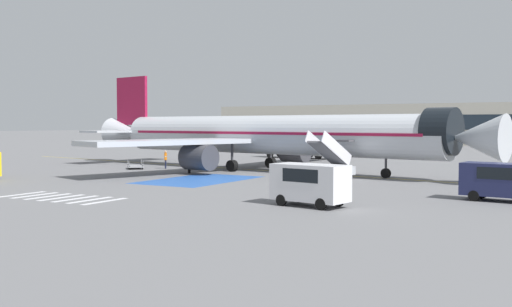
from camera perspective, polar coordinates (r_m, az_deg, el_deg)
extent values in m
plane|color=slate|center=(59.26, -0.51, -1.57)|extent=(600.00, 600.00, 0.00)
cube|color=gold|center=(58.40, 0.92, -1.63)|extent=(79.76, 14.18, 0.01)
cube|color=#2856A8|center=(48.93, -5.43, -2.51)|extent=(6.46, 10.55, 0.01)
cube|color=silver|center=(41.68, -21.36, -3.63)|extent=(0.44, 3.60, 0.01)
cube|color=silver|center=(40.76, -20.30, -3.75)|extent=(0.44, 3.60, 0.01)
cube|color=silver|center=(39.85, -19.19, -3.88)|extent=(0.44, 3.60, 0.01)
cube|color=silver|center=(38.96, -18.02, -4.01)|extent=(0.44, 3.60, 0.01)
cube|color=silver|center=(38.08, -16.81, -4.15)|extent=(0.44, 3.60, 0.01)
cube|color=silver|center=(37.22, -15.53, -4.29)|extent=(0.44, 3.60, 0.01)
cube|color=silver|center=(36.38, -14.20, -4.44)|extent=(0.44, 3.60, 0.01)
cylinder|color=#B7BCC4|center=(58.23, 0.92, 1.80)|extent=(37.03, 10.07, 3.75)
cone|color=#B7BCC4|center=(48.10, 20.36, 1.40)|extent=(4.69, 4.33, 3.67)
cone|color=#B7BCC4|center=(73.46, -12.13, 1.95)|extent=(6.16, 4.51, 3.60)
cylinder|color=black|center=(49.10, 17.27, 2.02)|extent=(2.87, 4.12, 3.78)
cube|color=maroon|center=(58.22, 0.92, 1.98)|extent=(34.13, 9.64, 0.24)
cube|color=#B7BCC4|center=(67.44, 3.37, 1.46)|extent=(5.08, 17.26, 0.44)
cylinder|color=#38383D|center=(65.23, 3.72, 0.18)|extent=(3.33, 2.77, 2.29)
cube|color=#B7BCC4|center=(54.11, -7.92, 1.10)|extent=(9.55, 17.67, 0.44)
cylinder|color=#38383D|center=(54.05, -5.48, -0.37)|extent=(3.33, 2.77, 2.29)
cube|color=maroon|center=(72.84, -11.75, 4.92)|extent=(5.23, 1.26, 5.68)
cube|color=#B7BCC4|center=(74.64, -9.31, 2.13)|extent=(4.36, 6.49, 0.24)
cube|color=#B7BCC4|center=(70.18, -13.71, 2.05)|extent=(4.36, 6.49, 0.24)
cylinder|color=#38383D|center=(51.19, 12.27, -0.34)|extent=(0.20, 0.20, 2.71)
cylinder|color=black|center=(51.28, 12.26, -1.85)|extent=(0.88, 0.42, 0.84)
cylinder|color=#38383D|center=(61.68, 1.41, 0.22)|extent=(0.24, 0.24, 2.39)
cylinder|color=black|center=(61.75, 1.41, -0.88)|extent=(1.19, 0.78, 1.10)
cylinder|color=#38383D|center=(57.14, -2.29, 0.02)|extent=(0.24, 0.24, 2.39)
cylinder|color=black|center=(57.21, -2.29, -1.18)|extent=(1.19, 0.78, 1.10)
cube|color=#ADB2BA|center=(48.79, 6.94, -1.72)|extent=(3.00, 5.11, 0.70)
cylinder|color=black|center=(50.73, 7.08, -1.94)|extent=(0.34, 0.73, 0.70)
cylinder|color=black|center=(49.75, 8.89, -2.05)|extent=(0.34, 0.73, 0.70)
cylinder|color=black|center=(47.94, 4.91, -2.21)|extent=(0.34, 0.73, 0.70)
cylinder|color=black|center=(46.90, 6.78, -2.33)|extent=(0.34, 0.73, 0.70)
cube|color=#4C4C51|center=(48.70, 6.95, -0.07)|extent=(2.13, 4.34, 2.24)
cube|color=#4C4C51|center=(50.59, 8.35, 1.21)|extent=(1.82, 1.37, 0.12)
cube|color=silver|center=(49.09, 6.20, 0.51)|extent=(0.84, 4.46, 2.94)
cube|color=silver|center=(48.26, 7.72, 0.46)|extent=(0.84, 4.46, 2.94)
cube|color=#38383D|center=(79.58, 4.37, 0.11)|extent=(9.90, 3.55, 0.60)
cube|color=silver|center=(82.14, 1.56, 0.55)|extent=(2.40, 2.60, 1.60)
cube|color=black|center=(82.75, 0.95, 0.79)|extent=(0.26, 1.99, 0.70)
cylinder|color=#B7BCC4|center=(79.30, 4.64, 1.19)|extent=(6.89, 3.13, 2.41)
cylinder|color=gold|center=(79.30, 4.64, 1.19)|extent=(0.62, 2.49, 2.46)
cylinder|color=black|center=(80.96, 1.34, -0.05)|extent=(0.98, 0.38, 0.96)
cylinder|color=black|center=(82.92, 2.27, 0.02)|extent=(0.98, 0.38, 0.96)
cylinder|color=black|center=(78.31, 4.25, -0.15)|extent=(0.98, 0.38, 0.96)
cylinder|color=black|center=(80.33, 5.14, -0.08)|extent=(0.98, 0.38, 0.96)
cylinder|color=black|center=(76.92, 5.95, -0.21)|extent=(0.98, 0.38, 0.96)
cylinder|color=black|center=(78.98, 6.82, -0.14)|extent=(0.98, 0.38, 0.96)
cube|color=silver|center=(33.20, 5.16, -2.76)|extent=(4.48, 2.60, 2.01)
cube|color=black|center=(33.16, 5.16, -2.00)|extent=(2.61, 2.31, 0.72)
cylinder|color=black|center=(33.36, 2.43, -4.46)|extent=(0.66, 0.30, 0.64)
cylinder|color=black|center=(34.78, 4.18, -4.17)|extent=(0.66, 0.30, 0.64)
cylinder|color=black|center=(31.87, 6.21, -4.82)|extent=(0.66, 0.30, 0.64)
cylinder|color=black|center=(33.35, 7.87, -4.49)|extent=(0.66, 0.30, 0.64)
cube|color=#1E234C|center=(37.95, 22.53, -2.33)|extent=(4.87, 2.41, 1.93)
cube|color=black|center=(37.91, 22.54, -1.69)|extent=(2.78, 2.19, 0.69)
cylinder|color=black|center=(39.24, 20.75, -3.55)|extent=(0.66, 0.27, 0.64)
cylinder|color=black|center=(37.59, 20.03, -3.81)|extent=(0.66, 0.27, 0.64)
cube|color=gray|center=(61.83, -11.42, -1.20)|extent=(2.89, 2.91, 0.12)
cylinder|color=black|center=(60.84, -10.76, -1.32)|extent=(0.35, 0.36, 0.40)
cylinder|color=black|center=(60.77, -11.96, -1.33)|extent=(0.35, 0.36, 0.40)
cylinder|color=black|center=(62.91, -10.89, -1.18)|extent=(0.35, 0.36, 0.40)
cylinder|color=black|center=(62.84, -12.05, -1.20)|extent=(0.35, 0.36, 0.40)
cylinder|color=gray|center=(60.66, -10.71, -0.95)|extent=(0.05, 0.05, 0.55)
cylinder|color=gray|center=(60.58, -12.01, -0.97)|extent=(0.05, 0.05, 0.55)
cylinder|color=gray|center=(63.04, -10.86, -0.81)|extent=(0.05, 0.05, 0.55)
cylinder|color=gray|center=(62.97, -12.11, -0.83)|extent=(0.05, 0.05, 0.55)
cylinder|color=black|center=(60.39, -6.27, -1.12)|extent=(0.14, 0.14, 0.82)
cylinder|color=black|center=(60.31, -6.41, -1.12)|extent=(0.14, 0.14, 0.82)
cube|color=yellow|center=(60.31, -6.35, -0.42)|extent=(0.38, 0.47, 0.65)
cube|color=silver|center=(60.31, -6.35, -0.42)|extent=(0.39, 0.49, 0.06)
sphere|color=brown|center=(60.28, -6.35, -0.01)|extent=(0.22, 0.22, 0.22)
cylinder|color=black|center=(55.78, -6.44, -1.42)|extent=(0.14, 0.14, 0.86)
cylinder|color=black|center=(55.65, -6.32, -1.43)|extent=(0.14, 0.14, 0.86)
cube|color=yellow|center=(55.67, -6.39, -0.63)|extent=(0.46, 0.30, 0.68)
cube|color=silver|center=(55.67, -6.39, -0.63)|extent=(0.47, 0.31, 0.06)
sphere|color=brown|center=(55.64, -6.39, -0.16)|extent=(0.23, 0.23, 0.23)
cylinder|color=#191E38|center=(61.67, -8.62, -1.02)|extent=(0.14, 0.14, 0.89)
cylinder|color=#191E38|center=(61.50, -8.60, -1.03)|extent=(0.14, 0.14, 0.89)
cube|color=orange|center=(61.54, -8.61, -0.28)|extent=(0.45, 0.45, 0.71)
cube|color=silver|center=(61.54, -8.61, -0.28)|extent=(0.47, 0.46, 0.06)
sphere|color=tan|center=(61.51, -8.61, 0.16)|extent=(0.24, 0.24, 0.24)
cube|color=#B2AD9E|center=(136.34, 20.00, 2.63)|extent=(120.97, 12.00, 8.91)
cube|color=#19232D|center=(130.38, 19.55, 2.83)|extent=(116.13, 0.10, 3.12)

